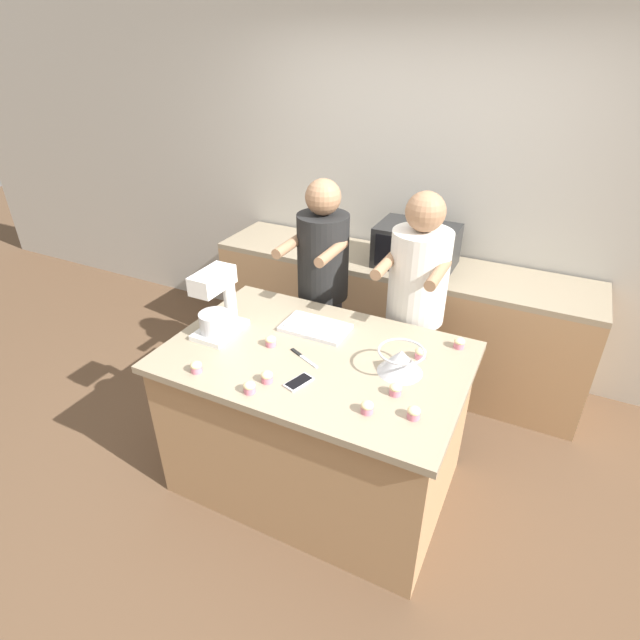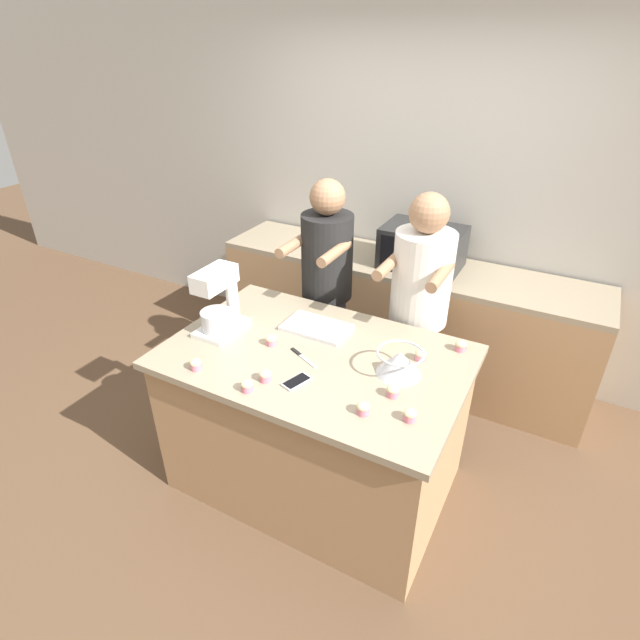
# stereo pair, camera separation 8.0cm
# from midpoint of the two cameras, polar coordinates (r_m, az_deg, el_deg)

# --- Properties ---
(ground_plane) EXTENTS (16.00, 16.00, 0.00)m
(ground_plane) POSITION_cam_midpoint_polar(r_m,az_deg,el_deg) (3.23, -1.17, -17.50)
(ground_plane) COLOR brown
(back_wall) EXTENTS (10.00, 0.06, 2.70)m
(back_wall) POSITION_cam_midpoint_polar(r_m,az_deg,el_deg) (3.89, 10.53, 14.22)
(back_wall) COLOR #B2ADA3
(back_wall) RESTS_ON ground_plane
(island_counter) EXTENTS (1.57, 1.04, 0.92)m
(island_counter) POSITION_cam_midpoint_polar(r_m,az_deg,el_deg) (2.91, -1.27, -11.38)
(island_counter) COLOR #A87F56
(island_counter) RESTS_ON ground_plane
(back_counter) EXTENTS (2.80, 0.60, 0.92)m
(back_counter) POSITION_cam_midpoint_polar(r_m,az_deg,el_deg) (3.92, 7.81, 0.42)
(back_counter) COLOR #A87F56
(back_counter) RESTS_ON ground_plane
(person_left) EXTENTS (0.34, 0.50, 1.63)m
(person_left) POSITION_cam_midpoint_polar(r_m,az_deg,el_deg) (3.32, -0.39, 2.84)
(person_left) COLOR #33384C
(person_left) RESTS_ON ground_plane
(person_right) EXTENTS (0.36, 0.52, 1.64)m
(person_right) POSITION_cam_midpoint_polar(r_m,az_deg,el_deg) (3.12, 9.98, 0.37)
(person_right) COLOR brown
(person_right) RESTS_ON ground_plane
(stand_mixer) EXTENTS (0.20, 0.30, 0.38)m
(stand_mixer) POSITION_cam_midpoint_polar(r_m,az_deg,el_deg) (2.79, -12.48, 1.53)
(stand_mixer) COLOR white
(stand_mixer) RESTS_ON island_counter
(mixing_bowl) EXTENTS (0.23, 0.23, 0.13)m
(mixing_bowl) POSITION_cam_midpoint_polar(r_m,az_deg,el_deg) (2.48, 8.30, -4.59)
(mixing_bowl) COLOR #BCBCC1
(mixing_bowl) RESTS_ON island_counter
(baking_tray) EXTENTS (0.37, 0.23, 0.04)m
(baking_tray) POSITION_cam_midpoint_polar(r_m,az_deg,el_deg) (2.82, -1.35, -0.79)
(baking_tray) COLOR silver
(baking_tray) RESTS_ON island_counter
(microwave_oven) EXTENTS (0.55, 0.40, 0.29)m
(microwave_oven) POSITION_cam_midpoint_polar(r_m,az_deg,el_deg) (3.62, 10.33, 8.33)
(microwave_oven) COLOR black
(microwave_oven) RESTS_ON back_counter
(cell_phone) EXTENTS (0.11, 0.16, 0.01)m
(cell_phone) POSITION_cam_midpoint_polar(r_m,az_deg,el_deg) (2.42, -3.40, -7.10)
(cell_phone) COLOR silver
(cell_phone) RESTS_ON island_counter
(knife) EXTENTS (0.21, 0.11, 0.01)m
(knife) POSITION_cam_midpoint_polar(r_m,az_deg,el_deg) (2.60, -2.87, -4.24)
(knife) COLOR #BCBCC1
(knife) RESTS_ON island_counter
(cupcake_0) EXTENTS (0.06, 0.06, 0.06)m
(cupcake_0) POSITION_cam_midpoint_polar(r_m,az_deg,el_deg) (2.24, 4.38, -9.91)
(cupcake_0) COLOR #D17084
(cupcake_0) RESTS_ON island_counter
(cupcake_1) EXTENTS (0.06, 0.06, 0.06)m
(cupcake_1) POSITION_cam_midpoint_polar(r_m,az_deg,el_deg) (2.38, -9.03, -7.61)
(cupcake_1) COLOR #D17084
(cupcake_1) RESTS_ON island_counter
(cupcake_2) EXTENTS (0.06, 0.06, 0.06)m
(cupcake_2) POSITION_cam_midpoint_polar(r_m,az_deg,el_deg) (2.43, -7.02, -6.46)
(cupcake_2) COLOR #D17084
(cupcake_2) RESTS_ON island_counter
(cupcake_3) EXTENTS (0.06, 0.06, 0.06)m
(cupcake_3) POSITION_cam_midpoint_polar(r_m,az_deg,el_deg) (2.75, 14.85, -2.56)
(cupcake_3) COLOR #D17084
(cupcake_3) RESTS_ON island_counter
(cupcake_4) EXTENTS (0.06, 0.06, 0.06)m
(cupcake_4) POSITION_cam_midpoint_polar(r_m,az_deg,el_deg) (2.56, -14.83, -5.21)
(cupcake_4) COLOR #D17084
(cupcake_4) RESTS_ON island_counter
(cupcake_5) EXTENTS (0.06, 0.06, 0.06)m
(cupcake_5) POSITION_cam_midpoint_polar(r_m,az_deg,el_deg) (2.62, 10.58, -3.74)
(cupcake_5) COLOR #D17084
(cupcake_5) RESTS_ON island_counter
(cupcake_6) EXTENTS (0.06, 0.06, 0.06)m
(cupcake_6) POSITION_cam_midpoint_polar(r_m,az_deg,el_deg) (2.24, 9.66, -10.41)
(cupcake_6) COLOR #D17084
(cupcake_6) RESTS_ON island_counter
(cupcake_7) EXTENTS (0.06, 0.06, 0.06)m
(cupcake_7) POSITION_cam_midpoint_polar(r_m,az_deg,el_deg) (2.69, -6.50, -2.41)
(cupcake_7) COLOR #D17084
(cupcake_7) RESTS_ON island_counter
(cupcake_8) EXTENTS (0.06, 0.06, 0.06)m
(cupcake_8) POSITION_cam_midpoint_polar(r_m,az_deg,el_deg) (2.36, 7.66, -7.86)
(cupcake_8) COLOR #D17084
(cupcake_8) RESTS_ON island_counter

